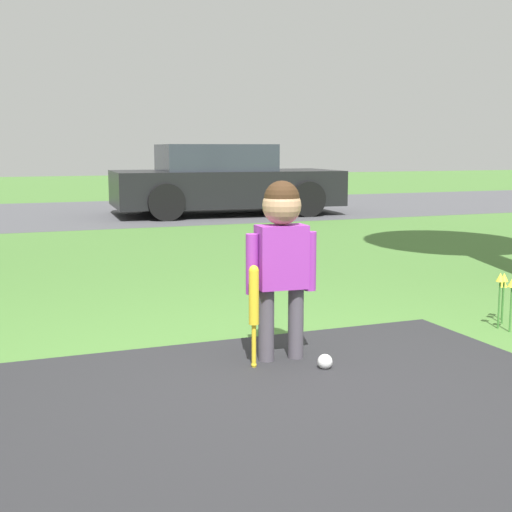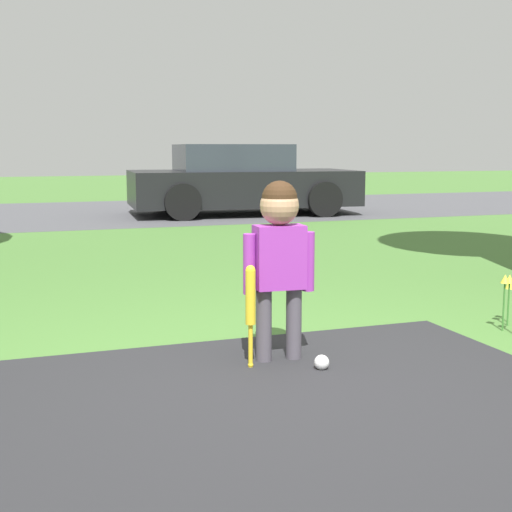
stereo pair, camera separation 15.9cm
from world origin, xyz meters
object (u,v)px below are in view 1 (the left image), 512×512
Objects in this scene: baseball_bat at (254,302)px; sports_ball at (325,362)px; child at (282,245)px; parked_car at (223,181)px.

sports_ball is (0.37, -0.17, -0.34)m from baseball_bat.
child is 12.33× the size of sports_ball.
baseball_bat is at bearing -153.49° from child.
parked_car is at bearing 71.91° from baseball_bat.
baseball_bat is 6.91× the size of sports_ball.
parked_car is (2.98, 9.12, 0.24)m from baseball_bat.
parked_car is (2.61, 9.30, 0.58)m from sports_ball.
parked_car reaches higher than sports_ball.
child reaches higher than baseball_bat.
baseball_bat is (-0.21, -0.09, -0.30)m from child.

